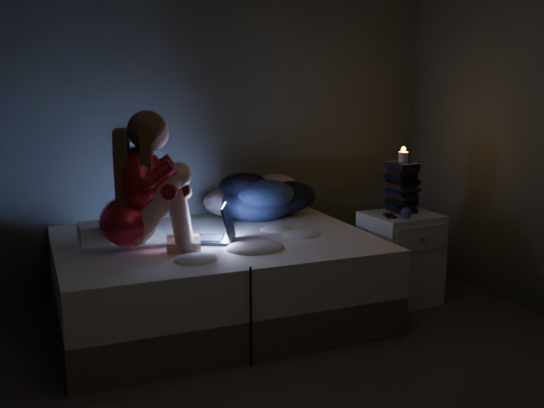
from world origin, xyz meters
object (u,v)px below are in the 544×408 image
woman (127,182)px  nightstand (400,258)px  candle (403,161)px  phone (389,216)px  laptop (205,222)px  bed (216,278)px

woman → nightstand: size_ratio=1.32×
candle → phone: bearing=-146.7°
laptop → candle: candle is taller
woman → phone: woman is taller
bed → phone: (1.23, -0.24, 0.39)m
nightstand → phone: phone is taller
laptop → candle: 1.55m
woman → nightstand: 2.08m
woman → laptop: (0.50, 0.04, -0.31)m
laptop → nightstand: (1.46, -0.13, -0.37)m
woman → candle: size_ratio=11.03×
candle → phone: candle is taller
woman → candle: (2.01, -0.00, 0.03)m
bed → phone: 1.32m
nightstand → woman: bearing=173.2°
laptop → candle: size_ratio=4.64×
nightstand → candle: 0.72m
woman → candle: bearing=13.1°
woman → phone: size_ratio=6.30×
laptop → nightstand: bearing=19.5°
woman → nightstand: (1.97, -0.08, -0.68)m
woman → bed: bearing=24.3°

